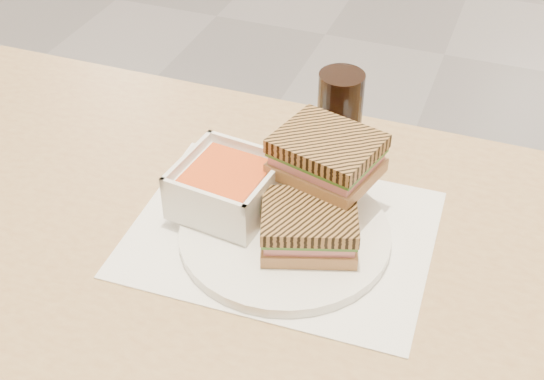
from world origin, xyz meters
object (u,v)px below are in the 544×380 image
(main_table, at_px, (224,299))
(cola_glass, at_px, (339,117))
(panini_lower, at_px, (309,226))
(plate, at_px, (285,234))
(soup_bowl, at_px, (227,188))

(main_table, distance_m, cola_glass, 0.31)
(cola_glass, bearing_deg, panini_lower, -83.36)
(main_table, distance_m, plate, 0.15)
(soup_bowl, height_order, cola_glass, cola_glass)
(plate, xyz_separation_m, cola_glass, (0.01, 0.20, 0.06))
(plate, relative_size, soup_bowl, 2.01)
(panini_lower, bearing_deg, main_table, -171.19)
(soup_bowl, relative_size, panini_lower, 0.96)
(main_table, bearing_deg, plate, 19.86)
(plate, distance_m, panini_lower, 0.05)
(main_table, relative_size, plate, 4.40)
(plate, height_order, panini_lower, panini_lower)
(main_table, height_order, soup_bowl, soup_bowl)
(soup_bowl, relative_size, cola_glass, 0.97)
(soup_bowl, bearing_deg, main_table, -79.37)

